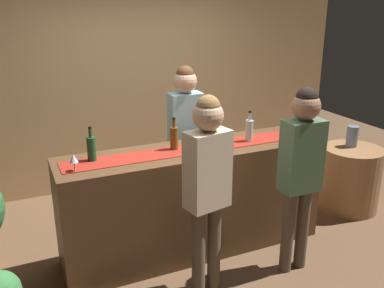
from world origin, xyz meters
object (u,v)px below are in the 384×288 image
at_px(wine_bottle_green, 91,148).
at_px(round_side_table, 350,178).
at_px(wine_bottle_amber, 174,138).
at_px(customer_sipping, 301,162).
at_px(wine_glass_near_customer, 292,126).
at_px(bartender, 185,128).
at_px(vase_on_side_table, 352,136).
at_px(wine_bottle_clear, 249,130).
at_px(wine_glass_mid_counter, 205,135).
at_px(customer_browsing, 207,177).
at_px(wine_glass_far_end, 74,159).

height_order(wine_bottle_green, round_side_table, wine_bottle_green).
relative_size(wine_bottle_amber, customer_sipping, 0.18).
bearing_deg(wine_bottle_green, round_side_table, -0.42).
bearing_deg(wine_glass_near_customer, bartender, 144.84).
bearing_deg(vase_on_side_table, round_side_table, -109.83).
distance_m(wine_bottle_amber, customer_sipping, 1.13).
relative_size(wine_bottle_clear, vase_on_side_table, 1.26).
bearing_deg(wine_bottle_amber, wine_glass_mid_counter, -5.53).
distance_m(wine_bottle_amber, customer_browsing, 0.70).
xyz_separation_m(wine_bottle_green, vase_on_side_table, (2.96, 0.05, -0.29)).
distance_m(wine_glass_mid_counter, round_side_table, 2.05).
xyz_separation_m(wine_bottle_clear, vase_on_side_table, (1.47, 0.14, -0.29)).
bearing_deg(wine_bottle_amber, wine_bottle_clear, -5.65).
relative_size(wine_bottle_clear, customer_sipping, 0.18).
xyz_separation_m(wine_bottle_amber, wine_glass_near_customer, (1.22, -0.10, -0.01)).
relative_size(wine_glass_mid_counter, bartender, 0.08).
bearing_deg(customer_browsing, wine_bottle_amber, 78.62).
bearing_deg(wine_glass_near_customer, wine_bottle_amber, 175.16).
bearing_deg(wine_bottle_amber, customer_browsing, -90.03).
bearing_deg(wine_bottle_amber, vase_on_side_table, 1.66).
distance_m(wine_glass_far_end, bartender, 1.43).
bearing_deg(customer_sipping, vase_on_side_table, 30.79).
bearing_deg(wine_glass_near_customer, customer_browsing, -154.55).
bearing_deg(wine_glass_mid_counter, round_side_table, 0.62).
bearing_deg(wine_glass_far_end, wine_bottle_clear, 3.20).
relative_size(wine_glass_near_customer, round_side_table, 0.19).
bearing_deg(wine_bottle_green, vase_on_side_table, 1.00).
bearing_deg(wine_bottle_green, bartender, 25.29).
bearing_deg(wine_glass_far_end, customer_browsing, -29.55).
distance_m(bartender, customer_browsing, 1.25).
xyz_separation_m(wine_glass_near_customer, customer_sipping, (-0.36, -0.62, -0.11)).
relative_size(bartender, round_side_table, 2.32).
height_order(wine_glass_mid_counter, round_side_table, wine_glass_mid_counter).
xyz_separation_m(customer_browsing, vase_on_side_table, (2.22, 0.75, -0.18)).
height_order(wine_glass_near_customer, wine_glass_far_end, same).
height_order(bartender, vase_on_side_table, bartender).
distance_m(wine_glass_mid_counter, customer_browsing, 0.73).
bearing_deg(round_side_table, wine_glass_far_end, -177.09).
distance_m(wine_glass_mid_counter, bartender, 0.56).
bearing_deg(bartender, wine_bottle_clear, 125.62).
bearing_deg(wine_glass_far_end, bartender, 28.81).
bearing_deg(wine_glass_mid_counter, vase_on_side_table, 2.79).
bearing_deg(bartender, round_side_table, 165.14).
relative_size(wine_glass_far_end, customer_browsing, 0.09).
bearing_deg(round_side_table, wine_glass_mid_counter, -179.38).
distance_m(bartender, vase_on_side_table, 1.95).
bearing_deg(wine_bottle_clear, bartender, 124.54).
xyz_separation_m(wine_bottle_amber, wine_bottle_green, (-0.74, 0.01, 0.00)).
bearing_deg(wine_bottle_clear, round_side_table, 2.57).
bearing_deg(wine_bottle_clear, customer_browsing, -140.61).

